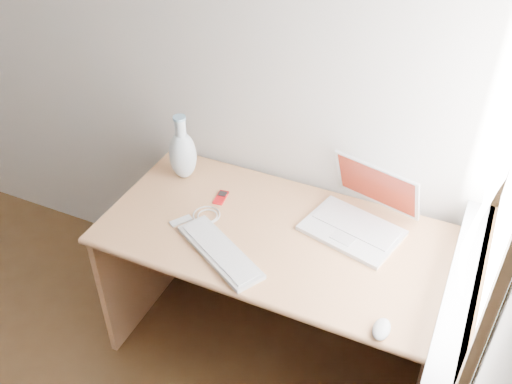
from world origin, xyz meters
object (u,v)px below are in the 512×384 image
at_px(vase, 183,153).
at_px(external_keyboard, 220,251).
at_px(desk, 283,257).
at_px(laptop, 357,214).

bearing_deg(vase, external_keyboard, -45.15).
distance_m(desk, laptop, 0.38).
height_order(desk, external_keyboard, external_keyboard).
bearing_deg(vase, laptop, -0.06).
height_order(laptop, vase, vase).
height_order(external_keyboard, vase, vase).
distance_m(external_keyboard, vase, 0.53).
bearing_deg(external_keyboard, laptop, 70.95).
bearing_deg(desk, vase, 169.55).
relative_size(laptop, vase, 1.36).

